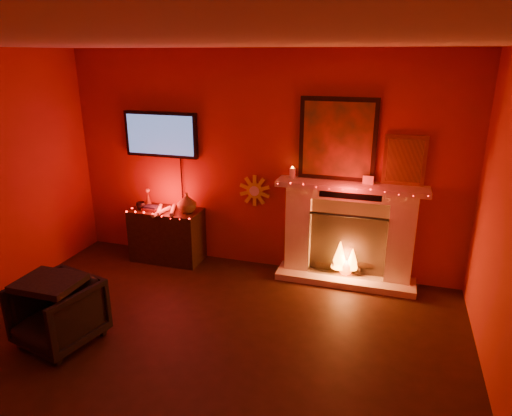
{
  "coord_description": "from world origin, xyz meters",
  "views": [
    {
      "loc": [
        1.58,
        -2.76,
        2.64
      ],
      "look_at": [
        0.21,
        1.7,
        1.05
      ],
      "focal_mm": 32.0,
      "sensor_mm": 36.0,
      "label": 1
    }
  ],
  "objects": [
    {
      "name": "room",
      "position": [
        0.0,
        0.0,
        1.35
      ],
      "size": [
        5.0,
        5.0,
        5.0
      ],
      "color": "black",
      "rests_on": "ground"
    },
    {
      "name": "fireplace",
      "position": [
        1.14,
        2.39,
        0.72
      ],
      "size": [
        1.72,
        0.4,
        2.18
      ],
      "color": "beige",
      "rests_on": "floor"
    },
    {
      "name": "sunburst_clock",
      "position": [
        -0.05,
        2.48,
        1.0
      ],
      "size": [
        0.4,
        0.03,
        0.4
      ],
      "color": "yellow",
      "rests_on": "room"
    },
    {
      "name": "armchair",
      "position": [
        -1.31,
        0.28,
        0.31
      ],
      "size": [
        0.81,
        0.82,
        0.63
      ],
      "primitive_type": "imported",
      "rotation": [
        0.0,
        0.0,
        -0.23
      ],
      "color": "black",
      "rests_on": "floor"
    },
    {
      "name": "tv",
      "position": [
        -1.3,
        2.45,
        1.65
      ],
      "size": [
        1.0,
        0.07,
        1.24
      ],
      "color": "black",
      "rests_on": "room"
    },
    {
      "name": "console_table",
      "position": [
        -1.19,
        2.26,
        0.38
      ],
      "size": [
        0.92,
        0.56,
        0.96
      ],
      "color": "black",
      "rests_on": "floor"
    }
  ]
}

